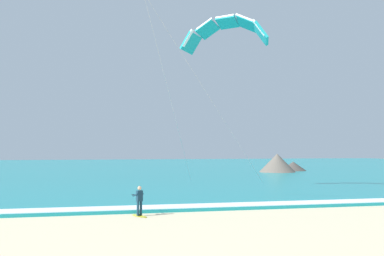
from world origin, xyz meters
TOP-DOWN VIEW (x-y plane):
  - sea at (0.00, 73.79)m, footprint 200.00×120.00m
  - surf_foam at (0.00, 14.79)m, footprint 200.00×1.80m
  - surfboard at (0.94, 12.83)m, footprint 1.01×1.45m
  - kitesurfer at (0.93, 12.84)m, footprint 0.66×0.66m
  - kite_primary at (8.89, 22.20)m, footprint 10.80×11.68m
  - headland_right at (26.71, 50.65)m, footprint 9.71×8.73m

SIDE VIEW (x-z plane):
  - surfboard at x=0.94m, z-range -0.02..0.07m
  - sea at x=0.00m, z-range 0.00..0.20m
  - surf_foam at x=0.00m, z-range 0.20..0.24m
  - kitesurfer at x=0.93m, z-range 0.10..1.79m
  - headland_right at x=26.71m, z-range -0.18..2.87m
  - kite_primary at x=8.89m, z-range 6.87..20.63m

